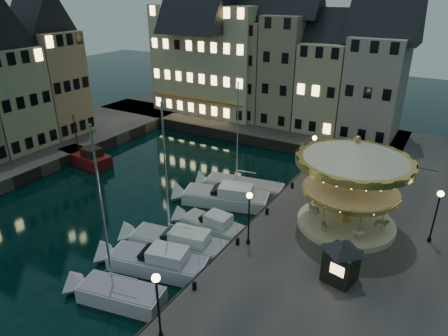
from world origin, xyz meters
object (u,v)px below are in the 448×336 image
Objects in this scene: streetlamp_d at (437,209)px; motorboat_a at (114,293)px; streetlamp_c at (313,150)px; ticket_kiosk at (343,253)px; motorboat_c at (174,242)px; motorboat_d at (208,225)px; bollard_a at (194,285)px; red_fishing_boat at (86,158)px; bollard_c at (267,211)px; motorboat_b at (152,262)px; bollard_d at (292,185)px; motorboat_e at (222,197)px; streetlamp_a at (158,298)px; bollard_b at (238,241)px; motorboat_f at (238,186)px; carousel at (354,168)px; streetlamp_b at (249,211)px.

streetlamp_d is 22.81m from motorboat_a.
ticket_kiosk is at bearing -64.13° from streetlamp_c.
motorboat_c reaches higher than motorboat_a.
bollard_a is at bearing -62.69° from motorboat_d.
red_fishing_boat is (-19.58, 4.71, 0.05)m from motorboat_d.
motorboat_b is at bearing -116.96° from bollard_c.
streetlamp_d is 12.40m from bollard_c.
red_fishing_boat is 2.08× the size of ticket_kiosk.
red_fishing_boat is at bearing -163.08° from streetlamp_c.
bollard_d is at bearing 75.47° from motorboat_a.
streetlamp_d is at bearing 2.83° from motorboat_e.
streetlamp_a is 1.00× the size of streetlamp_c.
motorboat_e reaches higher than bollard_b.
motorboat_c is at bearing -85.29° from motorboat_e.
motorboat_f reaches higher than motorboat_b.
streetlamp_c is 0.36× the size of motorboat_c.
streetlamp_a is 1.00× the size of streetlamp_d.
motorboat_d is 7.74m from motorboat_f.
bollard_c is 0.05× the size of motorboat_a.
motorboat_f is at bearing 9.07° from red_fishing_boat.
bollard_a is 9.36m from ticket_kiosk.
ticket_kiosk is at bearing -34.22° from bollard_c.
carousel is at bearing 14.11° from bollard_c.
streetlamp_d is 0.49× the size of carousel.
streetlamp_a is at bearing -125.72° from ticket_kiosk.
red_fishing_boat is (-18.09, 0.04, 0.04)m from motorboat_e.
motorboat_d is (-3.86, 7.47, -0.97)m from bollard_a.
bollard_c is at bearing 145.78° from ticket_kiosk.
bollard_b is 24.39m from red_fishing_boat.
red_fishing_boat is at bearing 179.87° from motorboat_e.
motorboat_c reaches higher than bollard_c.
bollard_b is (-0.60, -0.50, -2.41)m from streetlamp_b.
streetlamp_b is at bearing 175.50° from ticket_kiosk.
motorboat_e is (-17.25, -0.85, -3.37)m from streetlamp_d.
motorboat_c is 11.03m from motorboat_f.
ticket_kiosk is at bearing -12.30° from red_fishing_boat.
motorboat_a is at bearing 161.55° from streetlamp_a.
streetlamp_a is 23.50m from streetlamp_c.
bollard_d is 0.05× the size of motorboat_c.
ticket_kiosk is (-4.49, -7.54, -0.70)m from streetlamp_d.
motorboat_c reaches higher than bollard_b.
motorboat_e is 18.09m from red_fishing_boat.
streetlamp_b is 0.36× the size of motorboat_c.
motorboat_b is at bearing 162.77° from bollard_a.
motorboat_c is at bearing -151.73° from streetlamp_d.
ticket_kiosk is at bearing -37.38° from motorboat_f.
red_fishing_boat is at bearing 164.08° from bollard_b.
streetlamp_a is 11.68m from ticket_kiosk.
streetlamp_d is 6.34m from carousel.
motorboat_a is 0.94× the size of motorboat_f.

